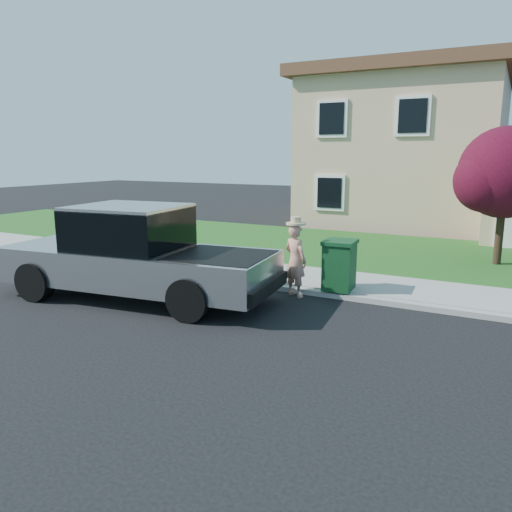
% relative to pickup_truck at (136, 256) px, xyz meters
% --- Properties ---
extents(ground, '(80.00, 80.00, 0.00)m').
position_rel_pickup_truck_xyz_m(ground, '(2.57, -0.81, -0.97)').
color(ground, black).
rests_on(ground, ground).
extents(curb, '(40.00, 0.20, 0.12)m').
position_rel_pickup_truck_xyz_m(curb, '(3.57, 2.09, -0.91)').
color(curb, gray).
rests_on(curb, ground).
extents(sidewalk, '(40.00, 2.00, 0.15)m').
position_rel_pickup_truck_xyz_m(sidewalk, '(3.57, 3.19, -0.90)').
color(sidewalk, gray).
rests_on(sidewalk, ground).
extents(lawn, '(40.00, 7.00, 0.10)m').
position_rel_pickup_truck_xyz_m(lawn, '(3.57, 7.69, -0.92)').
color(lawn, '#164F1A').
rests_on(lawn, ground).
extents(house, '(14.00, 11.30, 6.85)m').
position_rel_pickup_truck_xyz_m(house, '(3.89, 15.57, 2.19)').
color(house, tan).
rests_on(house, ground).
extents(pickup_truck, '(6.55, 2.86, 2.09)m').
position_rel_pickup_truck_xyz_m(pickup_truck, '(0.00, 0.00, 0.00)').
color(pickup_truck, black).
rests_on(pickup_truck, ground).
extents(woman, '(0.71, 0.59, 1.83)m').
position_rel_pickup_truck_xyz_m(woman, '(3.09, 1.79, -0.11)').
color(woman, tan).
rests_on(woman, ground).
extents(ornamental_tree, '(2.81, 2.53, 3.86)m').
position_rel_pickup_truck_xyz_m(ornamental_tree, '(7.06, 7.23, 1.59)').
color(ornamental_tree, black).
rests_on(ornamental_tree, lawn).
extents(trash_bin, '(0.75, 0.85, 1.14)m').
position_rel_pickup_truck_xyz_m(trash_bin, '(3.95, 2.32, -0.25)').
color(trash_bin, '#103C1B').
rests_on(trash_bin, sidewalk).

